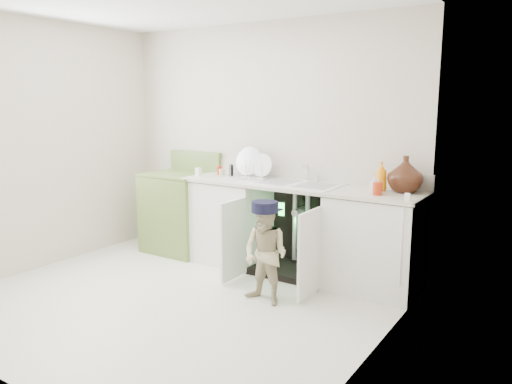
% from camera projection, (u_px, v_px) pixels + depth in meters
% --- Properties ---
extents(ground, '(3.50, 3.50, 0.00)m').
position_uv_depth(ground, '(173.00, 301.00, 4.29)').
color(ground, beige).
rests_on(ground, ground).
extents(room_shell, '(6.00, 5.50, 1.26)m').
position_uv_depth(room_shell, '(168.00, 156.00, 4.06)').
color(room_shell, beige).
rests_on(room_shell, ground).
extents(counter_run, '(2.44, 1.02, 1.22)m').
position_uv_depth(counter_run, '(299.00, 227.00, 4.89)').
color(counter_run, white).
rests_on(counter_run, ground).
extents(avocado_stove, '(0.72, 0.65, 1.12)m').
position_uv_depth(avocado_stove, '(181.00, 211.00, 5.68)').
color(avocado_stove, olive).
rests_on(avocado_stove, ground).
extents(repair_worker, '(0.45, 0.64, 0.87)m').
position_uv_depth(repair_worker, '(266.00, 252.00, 4.17)').
color(repair_worker, beige).
rests_on(repair_worker, ground).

